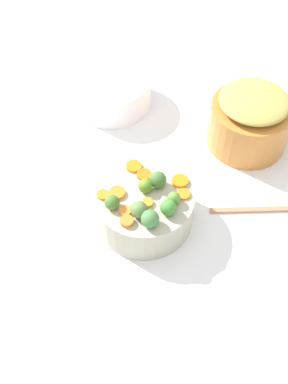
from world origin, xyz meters
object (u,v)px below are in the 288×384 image
at_px(serving_bowl_carrots, 144,207).
at_px(wooden_spoon, 282,209).
at_px(casserole_dish, 111,90).
at_px(metal_pot, 249,124).

xyz_separation_m(serving_bowl_carrots, wooden_spoon, (0.09, -0.34, -0.04)).
distance_m(wooden_spoon, casserole_dish, 0.60).
bearing_deg(casserole_dish, serving_bowl_carrots, -156.58).
bearing_deg(metal_pot, wooden_spoon, -154.88).
relative_size(serving_bowl_carrots, wooden_spoon, 0.91).
height_order(wooden_spoon, casserole_dish, casserole_dish).
bearing_deg(serving_bowl_carrots, metal_pot, -36.31).
distance_m(serving_bowl_carrots, metal_pot, 0.39).
height_order(metal_pot, wooden_spoon, metal_pot).
bearing_deg(metal_pot, serving_bowl_carrots, 143.69).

